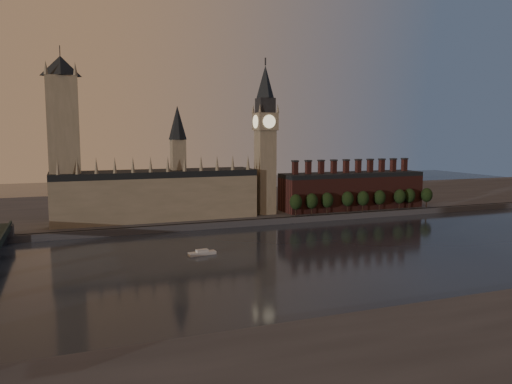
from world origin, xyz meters
TOP-DOWN VIEW (x-y plane):
  - ground at (0.00, 0.00)m, footprint 900.00×900.00m
  - north_bank at (0.00, 178.04)m, footprint 900.00×182.00m
  - palace_of_westminster at (-64.41, 114.91)m, footprint 130.00×30.30m
  - victoria_tower at (-120.00, 115.00)m, footprint 24.00×24.00m
  - big_ben at (10.00, 110.00)m, footprint 15.00×15.00m
  - chimney_block at (80.00, 110.00)m, footprint 110.00×25.00m
  - embankment_tree_0 at (26.34, 94.37)m, footprint 8.60×8.60m
  - embankment_tree_1 at (38.61, 94.67)m, footprint 8.60×8.60m
  - embankment_tree_2 at (51.11, 95.14)m, footprint 8.60×8.60m
  - embankment_tree_3 at (67.79, 95.46)m, footprint 8.60×8.60m
  - embankment_tree_4 at (79.73, 94.01)m, footprint 8.60×8.60m
  - embankment_tree_5 at (94.19, 94.45)m, footprint 8.60×8.60m
  - embankment_tree_6 at (111.24, 93.68)m, footprint 8.60×8.60m
  - embankment_tree_7 at (121.30, 95.32)m, footprint 8.60×8.60m
  - embankment_tree_8 at (135.98, 93.63)m, footprint 8.60×8.60m
  - river_boat at (-58.07, 25.29)m, footprint 14.18×5.55m

SIDE VIEW (x-z plane):
  - ground at x=0.00m, z-range 0.00..0.00m
  - river_boat at x=-58.07m, z-range -0.32..2.44m
  - north_bank at x=0.00m, z-range 0.00..4.00m
  - embankment_tree_0 at x=26.34m, z-range 6.03..20.91m
  - embankment_tree_1 at x=38.61m, z-range 6.03..20.91m
  - embankment_tree_2 at x=51.11m, z-range 6.03..20.91m
  - embankment_tree_3 at x=67.79m, z-range 6.03..20.91m
  - embankment_tree_4 at x=79.73m, z-range 6.03..20.91m
  - embankment_tree_5 at x=94.19m, z-range 6.03..20.91m
  - embankment_tree_6 at x=111.24m, z-range 6.03..20.91m
  - embankment_tree_7 at x=121.30m, z-range 6.03..20.91m
  - embankment_tree_8 at x=135.98m, z-range 6.03..20.91m
  - chimney_block at x=80.00m, z-range -0.68..36.32m
  - palace_of_westminster at x=-64.41m, z-range -15.37..58.63m
  - big_ben at x=10.00m, z-range 3.33..110.33m
  - victoria_tower at x=-120.00m, z-range 5.09..113.09m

